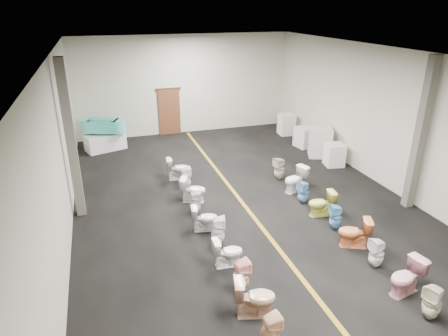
{
  "coord_description": "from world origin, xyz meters",
  "views": [
    {
      "loc": [
        -3.91,
        -10.15,
        5.74
      ],
      "look_at": [
        -0.34,
        1.0,
        0.9
      ],
      "focal_mm": 32.0,
      "sensor_mm": 36.0,
      "label": 1
    }
  ],
  "objects": [
    {
      "name": "toilet_left_4",
      "position": [
        -1.44,
        -2.7,
        0.36
      ],
      "size": [
        0.73,
        0.44,
        0.72
      ],
      "primitive_type": "imported",
      "rotation": [
        0.0,
        0.0,
        1.51
      ],
      "color": "white",
      "rests_on": "floor"
    },
    {
      "name": "appliance_crate_a",
      "position": [
        4.4,
        2.07,
        0.42
      ],
      "size": [
        0.77,
        0.77,
        0.85
      ],
      "primitive_type": "cube",
      "rotation": [
        0.0,
        0.0,
        -0.18
      ],
      "color": "silver",
      "rests_on": "floor"
    },
    {
      "name": "appliance_crate_d",
      "position": [
        4.4,
        6.18,
        0.48
      ],
      "size": [
        0.71,
        0.71,
        0.96
      ],
      "primitive_type": "cube",
      "rotation": [
        0.0,
        0.0,
        -0.06
      ],
      "color": "silver",
      "rests_on": "floor"
    },
    {
      "name": "toilet_right_9",
      "position": [
        1.94,
        0.46,
        0.42
      ],
      "size": [
        0.93,
        0.71,
        0.84
      ],
      "primitive_type": "imported",
      "rotation": [
        0.0,
        0.0,
        -1.25
      ],
      "color": "white",
      "rests_on": "floor"
    },
    {
      "name": "toilet_left_7",
      "position": [
        -1.56,
        -0.01,
        0.35
      ],
      "size": [
        0.36,
        0.35,
        0.7
      ],
      "primitive_type": "imported",
      "rotation": [
        0.0,
        0.0,
        1.47
      ],
      "color": "silver",
      "rests_on": "floor"
    },
    {
      "name": "column_left",
      "position": [
        -4.75,
        1.0,
        2.25
      ],
      "size": [
        0.25,
        0.25,
        4.5
      ],
      "primitive_type": "cube",
      "color": "#59544C",
      "rests_on": "floor"
    },
    {
      "name": "column_right",
      "position": [
        4.75,
        -1.5,
        2.25
      ],
      "size": [
        0.25,
        0.25,
        4.5
      ],
      "primitive_type": "cube",
      "color": "#59544C",
      "rests_on": "floor"
    },
    {
      "name": "appliance_crate_b",
      "position": [
        4.4,
        3.14,
        0.59
      ],
      "size": [
        1.13,
        1.13,
        1.17
      ],
      "primitive_type": "cube",
      "rotation": [
        0.0,
        0.0,
        -0.42
      ],
      "color": "silver",
      "rests_on": "floor"
    },
    {
      "name": "ceiling",
      "position": [
        0.0,
        0.0,
        4.5
      ],
      "size": [
        16.0,
        16.0,
        0.0
      ],
      "primitive_type": "plane",
      "rotation": [
        3.14,
        0.0,
        0.0
      ],
      "color": "black",
      "rests_on": "ground"
    },
    {
      "name": "toilet_right_5",
      "position": [
        1.85,
        -2.91,
        0.4
      ],
      "size": [
        0.9,
        0.73,
        0.8
      ],
      "primitive_type": "imported",
      "rotation": [
        0.0,
        0.0,
        -1.98
      ],
      "color": "#DA7A42",
      "rests_on": "floor"
    },
    {
      "name": "toilet_right_2",
      "position": [
        1.8,
        -5.53,
        0.39
      ],
      "size": [
        0.46,
        0.45,
        0.78
      ],
      "primitive_type": "imported",
      "rotation": [
        0.0,
        0.0,
        -1.22
      ],
      "color": "beige",
      "rests_on": "floor"
    },
    {
      "name": "toilet_left_9",
      "position": [
        -1.46,
        1.7,
        0.4
      ],
      "size": [
        0.38,
        0.37,
        0.79
      ],
      "primitive_type": "imported",
      "rotation": [
        0.0,
        0.0,
        1.52
      ],
      "color": "white",
      "rests_on": "floor"
    },
    {
      "name": "floor",
      "position": [
        0.0,
        0.0,
        0.0
      ],
      "size": [
        16.0,
        16.0,
        0.0
      ],
      "primitive_type": "plane",
      "color": "black",
      "rests_on": "ground"
    },
    {
      "name": "toilet_right_10",
      "position": [
        1.84,
        1.49,
        0.4
      ],
      "size": [
        0.46,
        0.46,
        0.81
      ],
      "primitive_type": "imported",
      "rotation": [
        0.0,
        0.0,
        -1.27
      ],
      "color": "beige",
      "rests_on": "floor"
    },
    {
      "name": "appliance_crate_c",
      "position": [
        4.4,
        4.34,
        0.43
      ],
      "size": [
        0.87,
        0.87,
        0.86
      ],
      "primitive_type": "cube",
      "rotation": [
        0.0,
        0.0,
        0.16
      ],
      "color": "silver",
      "rests_on": "floor"
    },
    {
      "name": "toilet_left_6",
      "position": [
        -1.53,
        -0.99,
        0.36
      ],
      "size": [
        0.77,
        0.53,
        0.72
      ],
      "primitive_type": "imported",
      "rotation": [
        0.0,
        0.0,
        1.38
      ],
      "color": "silver",
      "rests_on": "floor"
    },
    {
      "name": "toilet_left_2",
      "position": [
        -1.44,
        -4.4,
        0.42
      ],
      "size": [
        0.91,
        0.66,
        0.84
      ],
      "primitive_type": "imported",
      "rotation": [
        0.0,
        0.0,
        1.32
      ],
      "color": "tan",
      "rests_on": "floor"
    },
    {
      "name": "toilet_left_1",
      "position": [
        -1.49,
        -5.27,
        0.37
      ],
      "size": [
        0.37,
        0.36,
        0.75
      ],
      "primitive_type": "imported",
      "rotation": [
        0.0,
        0.0,
        1.64
      ],
      "color": "#E2AD83",
      "rests_on": "floor"
    },
    {
      "name": "toilet_right_4",
      "position": [
        1.85,
        -3.8,
        0.37
      ],
      "size": [
        0.36,
        0.36,
        0.75
      ],
      "primitive_type": "imported",
      "rotation": [
        0.0,
        0.0,
        -1.51
      ],
      "color": "white",
      "rests_on": "floor"
    },
    {
      "name": "toilet_left_3",
      "position": [
        -1.45,
        -3.65,
        0.38
      ],
      "size": [
        0.39,
        0.38,
        0.77
      ],
      "primitive_type": "imported",
      "rotation": [
        0.0,
        0.0,
        1.69
      ],
      "color": "#F5A9A3",
      "rests_on": "floor"
    },
    {
      "name": "toilet_left_10",
      "position": [
        -1.53,
        2.61,
        0.39
      ],
      "size": [
        0.81,
        0.52,
        0.79
      ],
      "primitive_type": "imported",
      "rotation": [
        0.0,
        0.0,
        1.46
      ],
      "color": "silver",
      "rests_on": "floor"
    },
    {
      "name": "wall_back",
      "position": [
        0.0,
        8.0,
        2.25
      ],
      "size": [
        10.0,
        0.0,
        10.0
      ],
      "primitive_type": "plane",
      "rotation": [
        1.57,
        0.0,
        0.0
      ],
      "color": "#B8B59D",
      "rests_on": "ground"
    },
    {
      "name": "toilet_right_8",
      "position": [
        1.79,
        -0.37,
        0.36
      ],
      "size": [
        0.41,
        0.4,
        0.72
      ],
      "primitive_type": "imported",
      "rotation": [
        0.0,
        0.0,
        -1.31
      ],
      "color": "#72A5DA",
      "rests_on": "floor"
    },
    {
      "name": "display_table",
      "position": [
        -3.82,
        6.54,
        0.35
      ],
      "size": [
        1.76,
        1.27,
        0.7
      ],
      "primitive_type": "cube",
      "rotation": [
        0.0,
        0.0,
        0.33
      ],
      "color": "silver",
      "rests_on": "floor"
    },
    {
      "name": "wall_right",
      "position": [
        5.0,
        0.0,
        2.25
      ],
      "size": [
        0.0,
        16.0,
        16.0
      ],
      "primitive_type": "plane",
      "rotation": [
        1.57,
        0.0,
        -1.57
      ],
      "color": "#B8B59D",
      "rests_on": "ground"
    },
    {
      "name": "back_door",
      "position": [
        -0.8,
        7.94,
        1.05
      ],
      "size": [
        1.0,
        0.1,
        2.1
      ],
      "primitive_type": "cube",
      "color": "#562D19",
      "rests_on": "floor"
    },
    {
      "name": "toilet_right_3",
      "position": [
        1.84,
        -4.78,
        0.41
      ],
      "size": [
        0.87,
        0.59,
        0.81
      ],
      "primitive_type": "imported",
      "rotation": [
        0.0,
        0.0,
        -1.38
      ],
      "color": "pink",
      "rests_on": "floor"
    },
    {
      "name": "aisle_stripe",
      "position": [
        0.0,
        0.0,
        0.0
      ],
      "size": [
        0.12,
        15.6,
        0.01
      ],
      "primitive_type": "cube",
      "color": "#8C6514",
      "rests_on": "floor"
    },
    {
      "name": "bathtub",
      "position": [
        -3.82,
        6.54,
        1.07
      ],
      "size": [
        1.77,
        1.12,
        0.55
      ],
      "rotation": [
        0.0,
        0.0,
        -0.39
      ],
      "color": "#41BBB0",
      "rests_on": "display_table"
    },
    {
      "name": "toilet_right_6",
      "position": [
        1.88,
        -2.03,
        0.37
      ],
      "size": [
        0.39,
        0.39,
        0.73
      ],
      "primitive_type": "imported",
      "rotation": [
        0.0,
        0.0,
        -1.76
      ],
      "color": "#629ED1",
      "rests_on": "floor"
    },
    {
      "name": "toilet_left_5",
      "position": [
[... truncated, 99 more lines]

